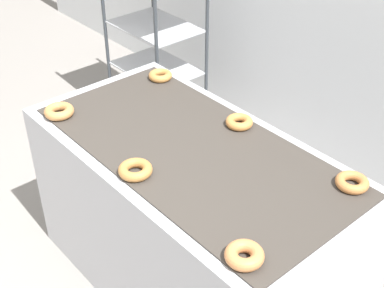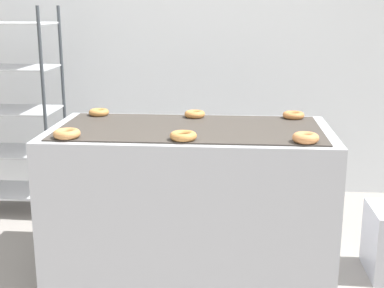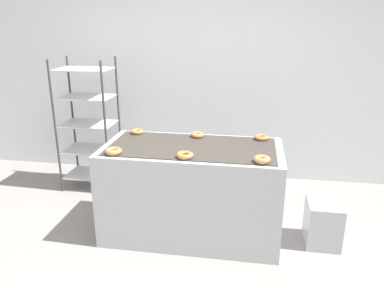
{
  "view_description": "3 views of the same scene",
  "coord_description": "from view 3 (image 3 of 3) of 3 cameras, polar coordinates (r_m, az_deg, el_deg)",
  "views": [
    {
      "loc": [
        1.43,
        -0.59,
        2.19
      ],
      "look_at": [
        0.0,
        0.65,
        0.88
      ],
      "focal_mm": 50.0,
      "sensor_mm": 36.0,
      "label": 1
    },
    {
      "loc": [
        0.24,
        -2.28,
        1.53
      ],
      "look_at": [
        0.0,
        0.8,
        0.73
      ],
      "focal_mm": 50.0,
      "sensor_mm": 36.0,
      "label": 2
    },
    {
      "loc": [
        0.51,
        -2.45,
        1.94
      ],
      "look_at": [
        0.0,
        0.65,
        0.88
      ],
      "focal_mm": 35.0,
      "sensor_mm": 36.0,
      "label": 3
    }
  ],
  "objects": [
    {
      "name": "donut_far_right",
      "position": [
        3.56,
        10.52,
        0.99
      ],
      "size": [
        0.13,
        0.13,
        0.04
      ],
      "primitive_type": "torus",
      "color": "#B3703B",
      "rests_on": "fryer_machine"
    },
    {
      "name": "fryer_machine",
      "position": [
        3.48,
        0.0,
        -7.09
      ],
      "size": [
        1.59,
        0.81,
        0.86
      ],
      "color": "#A8AAB2",
      "rests_on": "ground_plane"
    },
    {
      "name": "donut_far_center",
      "position": [
        3.58,
        0.84,
        1.4
      ],
      "size": [
        0.13,
        0.13,
        0.04
      ],
      "primitive_type": "torus",
      "color": "#B7773B",
      "rests_on": "fryer_machine"
    },
    {
      "name": "ground_plane",
      "position": [
        3.16,
        -2.06,
        -19.28
      ],
      "size": [
        14.0,
        14.0,
        0.0
      ],
      "primitive_type": "plane",
      "color": "gray"
    },
    {
      "name": "wall_back",
      "position": [
        4.63,
        3.05,
        11.83
      ],
      "size": [
        8.0,
        0.05,
        2.8
      ],
      "color": "silver",
      "rests_on": "ground_plane"
    },
    {
      "name": "donut_near_right",
      "position": [
        2.99,
        10.6,
        -2.33
      ],
      "size": [
        0.13,
        0.13,
        0.05
      ],
      "primitive_type": "torus",
      "color": "#BC7744",
      "rests_on": "fryer_machine"
    },
    {
      "name": "glaze_bin",
      "position": [
        3.63,
        19.31,
        -11.2
      ],
      "size": [
        0.29,
        0.36,
        0.4
      ],
      "color": "#A8AAB2",
      "rests_on": "ground_plane"
    },
    {
      "name": "donut_near_center",
      "position": [
        3.04,
        -1.09,
        -1.71
      ],
      "size": [
        0.14,
        0.14,
        0.04
      ],
      "primitive_type": "torus",
      "color": "#AD743A",
      "rests_on": "fryer_machine"
    },
    {
      "name": "donut_near_left",
      "position": [
        3.2,
        -11.86,
        -1.06
      ],
      "size": [
        0.14,
        0.14,
        0.04
      ],
      "primitive_type": "torus",
      "color": "#B27943",
      "rests_on": "fryer_machine"
    },
    {
      "name": "donut_far_left",
      "position": [
        3.72,
        -8.35,
        1.89
      ],
      "size": [
        0.13,
        0.13,
        0.04
      ],
      "primitive_type": "torus",
      "color": "#B1773B",
      "rests_on": "fryer_machine"
    },
    {
      "name": "baking_rack_cart",
      "position": [
        4.52,
        -15.52,
        2.97
      ],
      "size": [
        0.62,
        0.45,
        1.53
      ],
      "color": "#33383D",
      "rests_on": "ground_plane"
    }
  ]
}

